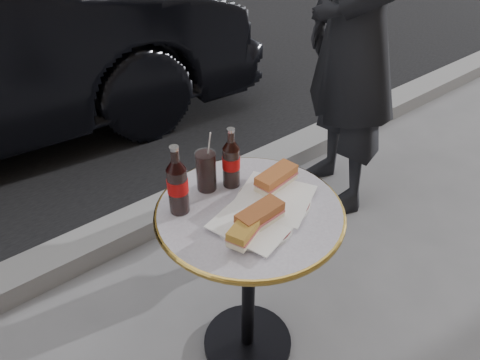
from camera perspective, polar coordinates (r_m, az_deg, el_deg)
ground at (r=2.06m, az=0.92°, el=-19.37°), size 80.00×80.00×0.00m
curb at (r=2.55m, az=-12.08°, el=-5.16°), size 40.00×0.20×0.12m
bistro_table at (r=1.77m, az=1.04°, el=-12.67°), size 0.62×0.62×0.73m
plate_left at (r=1.46m, az=1.86°, el=-5.26°), size 0.26×0.26×0.01m
plate_right at (r=1.55m, az=4.13°, el=-2.46°), size 0.31×0.31×0.01m
sandwich_left_a at (r=1.39m, az=0.78°, el=-6.09°), size 0.16×0.12×0.05m
sandwich_left_b at (r=1.43m, az=2.42°, el=-4.48°), size 0.16×0.09×0.05m
sandwich_right at (r=1.58m, az=4.44°, el=0.14°), size 0.17×0.10×0.05m
cola_bottle_left at (r=1.45m, az=-7.68°, el=0.02°), size 0.09×0.09×0.24m
cola_bottle_right at (r=1.56m, az=-1.09°, el=2.75°), size 0.08×0.08×0.22m
cola_glass at (r=1.57m, az=-4.15°, el=1.13°), size 0.09×0.09×0.14m
pedestrian at (r=2.39m, az=14.10°, el=17.30°), size 0.69×0.83×1.93m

